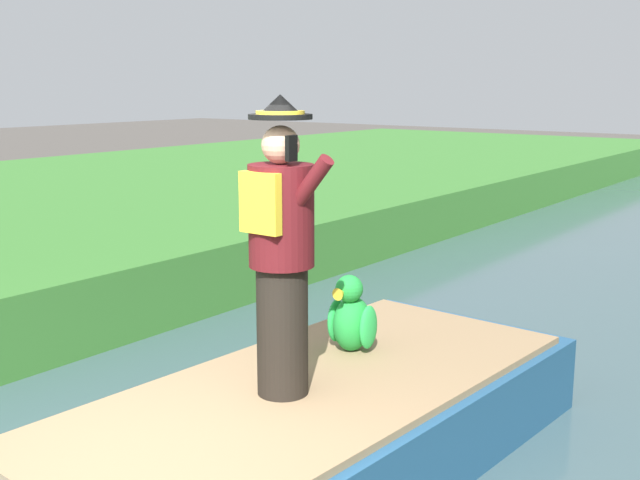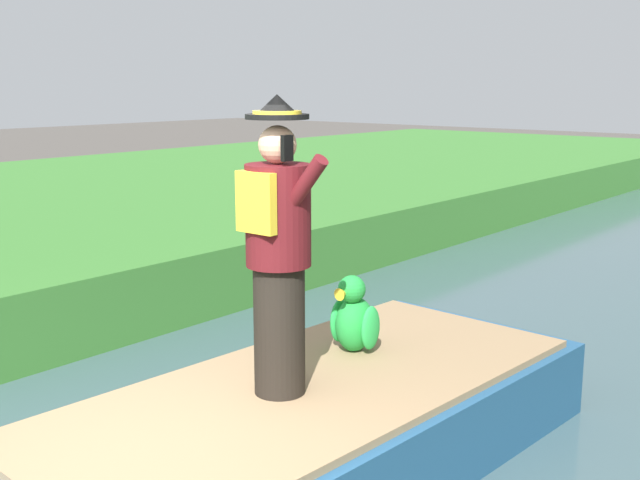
# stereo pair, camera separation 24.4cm
# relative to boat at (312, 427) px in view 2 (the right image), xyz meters

# --- Properties ---
(boat) EXTENTS (2.04, 4.30, 0.61)m
(boat) POSITION_rel_boat_xyz_m (0.00, 0.00, 0.00)
(boat) COLOR #23517A
(boat) RESTS_ON canal_water
(person_pirate) EXTENTS (0.61, 0.42, 1.85)m
(person_pirate) POSITION_rel_boat_xyz_m (-0.05, -0.25, 1.23)
(person_pirate) COLOR black
(person_pirate) RESTS_ON boat
(parrot_plush) EXTENTS (0.36, 0.35, 0.57)m
(parrot_plush) POSITION_rel_boat_xyz_m (-0.16, 0.67, 0.55)
(parrot_plush) COLOR green
(parrot_plush) RESTS_ON boat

